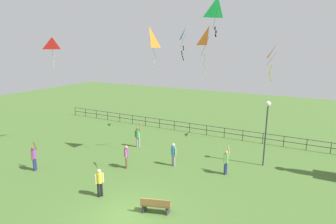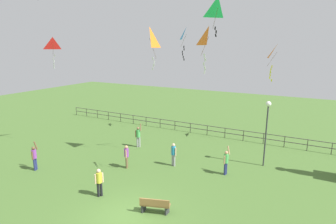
# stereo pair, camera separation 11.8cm
# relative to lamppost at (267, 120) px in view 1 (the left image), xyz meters

# --- Properties ---
(ground_plane) EXTENTS (80.00, 80.00, 0.00)m
(ground_plane) POSITION_rel_lamppost_xyz_m (-4.81, -9.37, -3.33)
(ground_plane) COLOR #476B2D
(lamppost) EXTENTS (0.36, 0.36, 4.60)m
(lamppost) POSITION_rel_lamppost_xyz_m (0.00, 0.00, 0.00)
(lamppost) COLOR #38383D
(lamppost) RESTS_ON ground_plane
(park_bench) EXTENTS (1.55, 0.86, 0.85)m
(park_bench) POSITION_rel_lamppost_xyz_m (-3.81, -8.41, -2.86)
(park_bench) COLOR olive
(park_bench) RESTS_ON ground_plane
(person_0) EXTENTS (0.30, 0.45, 1.62)m
(person_0) POSITION_rel_lamppost_xyz_m (-8.22, -4.78, -2.39)
(person_0) COLOR brown
(person_0) RESTS_ON ground_plane
(person_1) EXTENTS (0.32, 0.54, 1.96)m
(person_1) POSITION_rel_lamppost_xyz_m (-13.47, -7.95, -2.34)
(person_1) COLOR navy
(person_1) RESTS_ON ground_plane
(person_2) EXTENTS (0.32, 0.42, 1.63)m
(person_2) POSITION_rel_lamppost_xyz_m (-7.35, -8.46, -2.39)
(person_2) COLOR black
(person_2) RESTS_ON ground_plane
(person_3) EXTENTS (0.48, 0.31, 1.65)m
(person_3) POSITION_rel_lamppost_xyz_m (-5.55, -2.97, -2.38)
(person_3) COLOR #99999E
(person_3) RESTS_ON ground_plane
(person_4) EXTENTS (0.36, 0.49, 1.90)m
(person_4) POSITION_rel_lamppost_xyz_m (-1.96, -2.57, -2.37)
(person_4) COLOR navy
(person_4) RESTS_ON ground_plane
(person_5) EXTENTS (0.54, 0.33, 2.03)m
(person_5) POSITION_rel_lamppost_xyz_m (-9.78, -1.05, -2.31)
(person_5) COLOR #99999E
(person_5) RESTS_ON ground_plane
(kite_0) EXTENTS (1.15, 1.15, 2.36)m
(kite_0) POSITION_rel_lamppost_xyz_m (-3.26, -1.54, 7.09)
(kite_0) COLOR #1EB759
(kite_1) EXTENTS (0.90, 0.97, 2.93)m
(kite_1) POSITION_rel_lamppost_xyz_m (-7.81, 3.92, 5.82)
(kite_1) COLOR #198CD1
(kite_2) EXTENTS (0.91, 0.81, 2.83)m
(kite_2) POSITION_rel_lamppost_xyz_m (-7.62, -2.52, 5.27)
(kite_2) COLOR orange
(kite_3) EXTENTS (0.77, 1.04, 2.34)m
(kite_3) POSITION_rel_lamppost_xyz_m (-15.24, -4.11, 4.93)
(kite_3) COLOR red
(kite_4) EXTENTS (1.08, 1.05, 2.88)m
(kite_4) POSITION_rel_lamppost_xyz_m (-0.30, 4.47, 4.28)
(kite_4) COLOR orange
(kite_6) EXTENTS (0.90, 0.85, 2.48)m
(kite_6) POSITION_rel_lamppost_xyz_m (-2.71, -4.53, 5.20)
(kite_6) COLOR orange
(waterfront_railing) EXTENTS (36.03, 0.06, 0.95)m
(waterfront_railing) POSITION_rel_lamppost_xyz_m (-5.11, 4.63, -2.70)
(waterfront_railing) COLOR #4C4742
(waterfront_railing) RESTS_ON ground_plane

